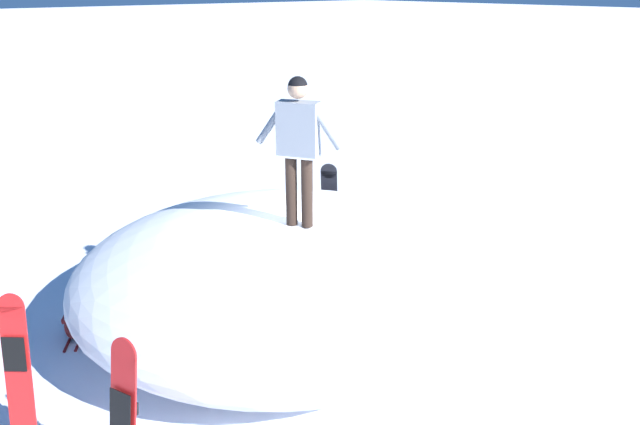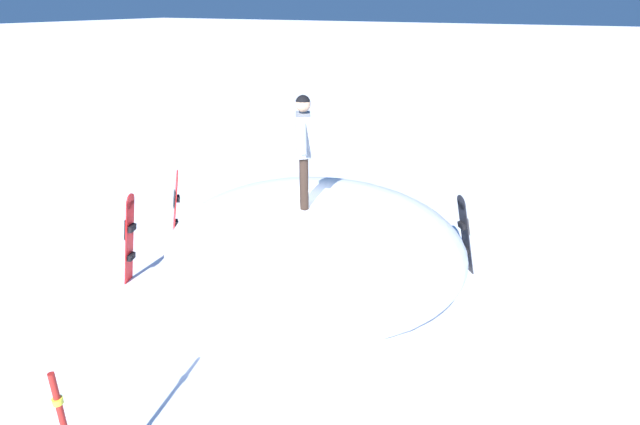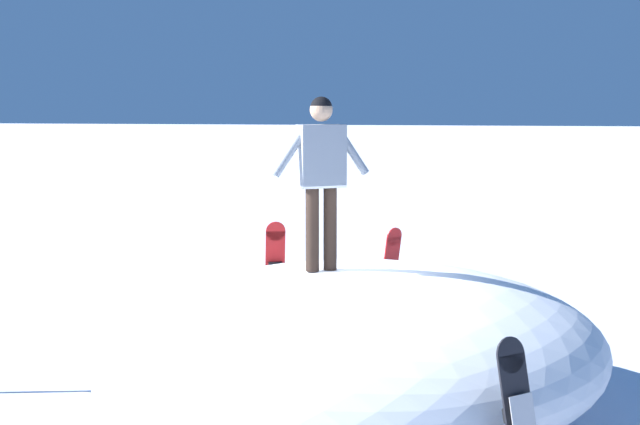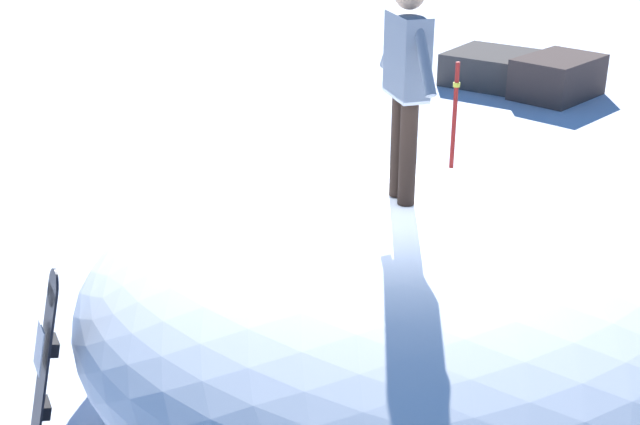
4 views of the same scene
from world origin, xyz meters
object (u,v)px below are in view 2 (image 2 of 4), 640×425
Objects in this scene: snowboard_tertiary_upright at (130,237)px; backpack_far at (305,216)px; snowboarder_standing at (303,141)px; snowboard_secondary_upright at (465,233)px; backpack_near at (261,218)px; snowboard_primary_upright at (176,207)px.

snowboard_tertiary_upright is 4.04m from backpack_far.
snowboarder_standing reaches higher than snowboard_tertiary_upright.
snowboard_secondary_upright is 0.91× the size of snowboard_tertiary_upright.
snowboard_primary_upright is at bearing -33.09° from backpack_near.
snowboard_tertiary_upright reaches higher than snowboard_primary_upright.
snowboarder_standing is 2.60× the size of backpack_far.
snowboarder_standing is 3.59m from snowboard_tertiary_upright.
backpack_near is (-1.55, 1.01, -0.64)m from snowboard_primary_upright.
snowboarder_standing is 1.16× the size of snowboard_secondary_upright.
snowboarder_standing is at bearing 30.00° from backpack_far.
backpack_near is 0.88× the size of backpack_far.
snowboard_tertiary_upright reaches higher than backpack_near.
snowboard_secondary_upright is 2.24× the size of backpack_far.
backpack_far is at bearing 127.36° from backpack_near.
backpack_near is at bearing -52.64° from backpack_far.
snowboarder_standing reaches higher than backpack_near.
snowboard_secondary_upright is 3.82m from backpack_far.
snowboard_secondary_upright is at bearing 131.12° from snowboarder_standing.
snowboard_secondary_upright is 2.54× the size of backpack_near.
backpack_far is (-2.16, 1.80, -0.65)m from snowboard_primary_upright.
snowboard_primary_upright is 0.94× the size of snowboard_tertiary_upright.
snowboard_secondary_upright reaches higher than backpack_near.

